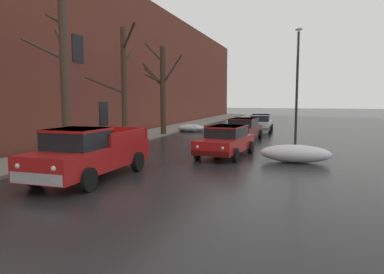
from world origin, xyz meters
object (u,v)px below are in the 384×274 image
bare_tree_second_along_sidewalk (64,78)px  pickup_truck_red_approaching_near_lane (89,153)px  sedan_red_parked_kerbside_close (226,140)px  bare_tree_far_down_block (162,88)px  sedan_maroon_parked_kerbside_mid (243,129)px  bare_tree_mid_block (123,84)px  fire_hydrant (69,157)px  street_lamp_post (297,81)px  sedan_white_parked_far_down_block (260,123)px

bare_tree_second_along_sidewalk → pickup_truck_red_approaching_near_lane: bearing=-44.1°
sedan_red_parked_kerbside_close → bare_tree_far_down_block: bearing=128.7°
pickup_truck_red_approaching_near_lane → sedan_red_parked_kerbside_close: pickup_truck_red_approaching_near_lane is taller
sedan_maroon_parked_kerbside_mid → pickup_truck_red_approaching_near_lane: bearing=-103.2°
bare_tree_second_along_sidewalk → bare_tree_mid_block: bearing=89.5°
bare_tree_far_down_block → pickup_truck_red_approaching_near_lane: size_ratio=1.23×
fire_hydrant → street_lamp_post: 13.15m
sedan_red_parked_kerbside_close → sedan_maroon_parked_kerbside_mid: bearing=92.7°
bare_tree_second_along_sidewalk → sedan_maroon_parked_kerbside_mid: size_ratio=1.55×
sedan_white_parked_far_down_block → sedan_maroon_parked_kerbside_mid: bearing=-94.3°
pickup_truck_red_approaching_near_lane → sedan_white_parked_far_down_block: 19.14m
bare_tree_mid_block → sedan_white_parked_far_down_block: (6.51, 10.55, -2.78)m
sedan_white_parked_far_down_block → bare_tree_far_down_block: bearing=-145.5°
bare_tree_far_down_block → sedan_red_parked_kerbside_close: bearing=-51.3°
bare_tree_far_down_block → sedan_maroon_parked_kerbside_mid: bare_tree_far_down_block is taller
bare_tree_second_along_sidewalk → bare_tree_far_down_block: (-0.02, 11.32, -0.16)m
pickup_truck_red_approaching_near_lane → fire_hydrant: bearing=140.0°
pickup_truck_red_approaching_near_lane → bare_tree_far_down_block: bearing=102.2°
pickup_truck_red_approaching_near_lane → sedan_maroon_parked_kerbside_mid: size_ratio=1.22×
bare_tree_far_down_block → sedan_red_parked_kerbside_close: bare_tree_far_down_block is taller
sedan_maroon_parked_kerbside_mid → sedan_white_parked_far_down_block: 5.84m
pickup_truck_red_approaching_near_lane → sedan_white_parked_far_down_block: size_ratio=1.24×
bare_tree_second_along_sidewalk → sedan_red_parked_kerbside_close: bearing=26.7°
pickup_truck_red_approaching_near_lane → fire_hydrant: (-2.11, 1.77, -0.53)m
bare_tree_mid_block → street_lamp_post: bearing=17.5°
bare_tree_second_along_sidewalk → pickup_truck_red_approaching_near_lane: (3.08, -2.98, -2.71)m
pickup_truck_red_approaching_near_lane → street_lamp_post: street_lamp_post is taller
bare_tree_second_along_sidewalk → sedan_white_parked_far_down_block: bearing=67.5°
sedan_maroon_parked_kerbside_mid → bare_tree_far_down_block: bearing=168.1°
bare_tree_mid_block → fire_hydrant: size_ratio=9.45×
bare_tree_mid_block → sedan_red_parked_kerbside_close: 7.26m
bare_tree_second_along_sidewalk → bare_tree_far_down_block: 11.32m
bare_tree_mid_block → fire_hydrant: (0.92, -6.50, -3.18)m
bare_tree_mid_block → bare_tree_far_down_block: (-0.07, 6.02, -0.10)m
bare_tree_second_along_sidewalk → fire_hydrant: bearing=-51.3°
street_lamp_post → sedan_red_parked_kerbside_close: bearing=-121.1°
sedan_red_parked_kerbside_close → bare_tree_second_along_sidewalk: bearing=-153.3°
bare_tree_second_along_sidewalk → sedan_maroon_parked_kerbside_mid: bare_tree_second_along_sidewalk is taller
street_lamp_post → bare_tree_mid_block: bearing=-162.5°
sedan_maroon_parked_kerbside_mid → street_lamp_post: street_lamp_post is taller
bare_tree_mid_block → street_lamp_post: size_ratio=1.00×
sedan_maroon_parked_kerbside_mid → fire_hydrant: sedan_maroon_parked_kerbside_mid is taller
bare_tree_far_down_block → sedan_red_parked_kerbside_close: 10.68m
sedan_maroon_parked_kerbside_mid → street_lamp_post: 4.79m
sedan_white_parked_far_down_block → fire_hydrant: bearing=-108.2°
street_lamp_post → sedan_white_parked_far_down_block: bearing=110.9°
bare_tree_second_along_sidewalk → sedan_white_parked_far_down_block: size_ratio=1.57×
bare_tree_mid_block → sedan_maroon_parked_kerbside_mid: bearing=37.9°
fire_hydrant → street_lamp_post: street_lamp_post is taller
sedan_red_parked_kerbside_close → fire_hydrant: 7.06m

